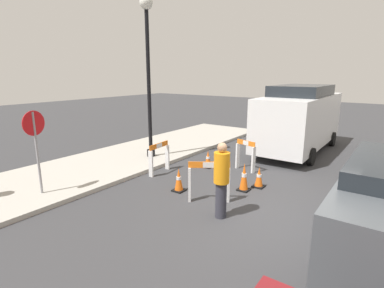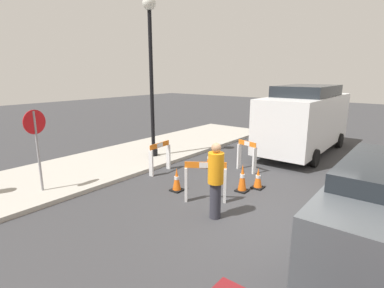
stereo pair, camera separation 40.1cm
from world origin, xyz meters
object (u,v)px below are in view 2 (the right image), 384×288
(stop_sign, at_px, (36,137))
(work_van, at_px, (305,117))
(streetlamp_post, at_px, (151,58))
(person_worker, at_px, (216,178))

(stop_sign, xyz_separation_m, work_van, (8.44, -3.79, -0.10))
(streetlamp_post, xyz_separation_m, work_van, (4.33, -3.94, -2.15))
(stop_sign, height_order, work_van, work_van)
(person_worker, height_order, work_van, work_van)
(person_worker, distance_m, work_van, 6.78)
(stop_sign, relative_size, work_van, 0.38)
(person_worker, bearing_deg, work_van, -37.52)
(stop_sign, distance_m, work_van, 9.26)
(streetlamp_post, xyz_separation_m, stop_sign, (-4.12, -0.15, -2.05))
(streetlamp_post, bearing_deg, work_van, -42.32)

